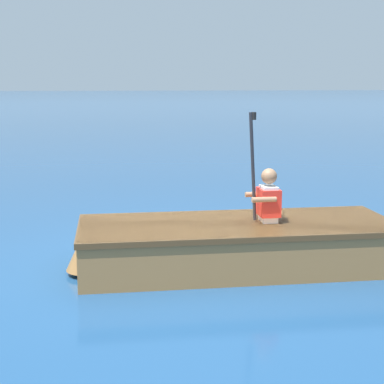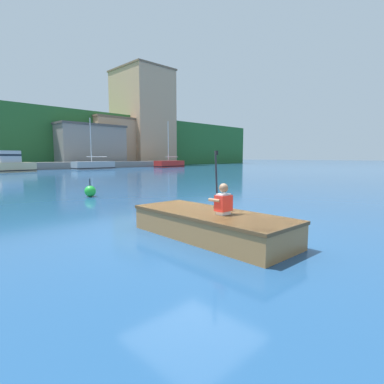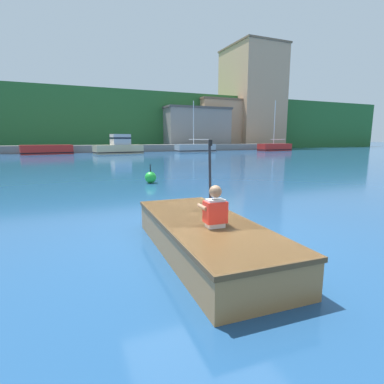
# 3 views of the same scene
# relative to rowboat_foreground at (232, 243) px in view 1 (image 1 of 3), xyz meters

# --- Properties ---
(ground_plane) EXTENTS (300.00, 300.00, 0.00)m
(ground_plane) POSITION_rel_rowboat_foreground_xyz_m (0.23, 0.62, -0.28)
(ground_plane) COLOR navy
(rowboat_foreground) EXTENTS (1.43, 3.56, 0.50)m
(rowboat_foreground) POSITION_rel_rowboat_foreground_xyz_m (0.00, 0.00, 0.00)
(rowboat_foreground) COLOR #A3703D
(rowboat_foreground) RESTS_ON ground
(person_paddler) EXTENTS (0.37, 0.34, 1.18)m
(person_paddler) POSITION_rel_rowboat_foreground_xyz_m (-0.02, -0.38, 0.48)
(person_paddler) COLOR silver
(person_paddler) RESTS_ON rowboat_foreground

